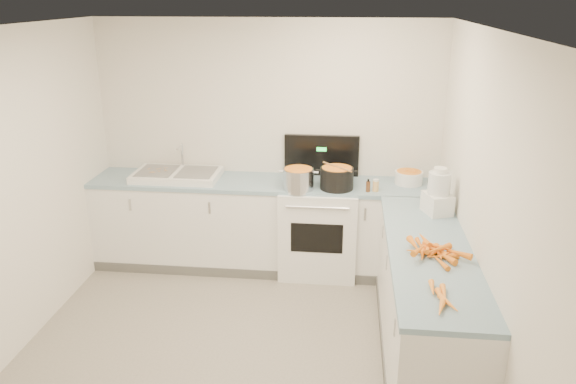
# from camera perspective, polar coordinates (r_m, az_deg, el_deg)

# --- Properties ---
(floor) EXTENTS (3.50, 4.00, 0.00)m
(floor) POSITION_cam_1_polar(r_m,az_deg,el_deg) (4.56, -5.51, -17.16)
(floor) COLOR gray
(floor) RESTS_ON ground
(ceiling) EXTENTS (3.50, 4.00, 0.00)m
(ceiling) POSITION_cam_1_polar(r_m,az_deg,el_deg) (3.66, -6.82, 16.00)
(ceiling) COLOR silver
(ceiling) RESTS_ON ground
(wall_back) EXTENTS (3.50, 0.00, 2.50)m
(wall_back) POSITION_cam_1_polar(r_m,az_deg,el_deg) (5.81, -1.98, 4.93)
(wall_back) COLOR silver
(wall_back) RESTS_ON ground
(wall_right) EXTENTS (0.00, 4.00, 2.50)m
(wall_right) POSITION_cam_1_polar(r_m,az_deg,el_deg) (3.97, 19.48, -3.34)
(wall_right) COLOR silver
(wall_right) RESTS_ON ground
(counter_back) EXTENTS (3.50, 0.62, 0.94)m
(counter_back) POSITION_cam_1_polar(r_m,az_deg,el_deg) (5.78, -2.31, -3.32)
(counter_back) COLOR white
(counter_back) RESTS_ON ground
(counter_right) EXTENTS (0.62, 2.20, 0.94)m
(counter_right) POSITION_cam_1_polar(r_m,az_deg,el_deg) (4.52, 13.77, -10.90)
(counter_right) COLOR white
(counter_right) RESTS_ON ground
(stove) EXTENTS (0.76, 0.65, 1.36)m
(stove) POSITION_cam_1_polar(r_m,az_deg,el_deg) (5.72, 3.14, -3.57)
(stove) COLOR white
(stove) RESTS_ON ground
(sink) EXTENTS (0.86, 0.52, 0.31)m
(sink) POSITION_cam_1_polar(r_m,az_deg,el_deg) (5.81, -11.20, 1.74)
(sink) COLOR white
(sink) RESTS_ON counter_back
(steel_pot) EXTENTS (0.30, 0.30, 0.22)m
(steel_pot) POSITION_cam_1_polar(r_m,az_deg,el_deg) (5.37, 1.06, 1.25)
(steel_pot) COLOR silver
(steel_pot) RESTS_ON stove
(black_pot) EXTENTS (0.39, 0.39, 0.23)m
(black_pot) POSITION_cam_1_polar(r_m,az_deg,el_deg) (5.40, 4.97, 1.30)
(black_pot) COLOR black
(black_pot) RESTS_ON stove
(wooden_spoon) EXTENTS (0.29, 0.29, 0.02)m
(wooden_spoon) POSITION_cam_1_polar(r_m,az_deg,el_deg) (5.36, 5.01, 2.56)
(wooden_spoon) COLOR #AD7A47
(wooden_spoon) RESTS_ON black_pot
(mixing_bowl) EXTENTS (0.34, 0.34, 0.13)m
(mixing_bowl) POSITION_cam_1_polar(r_m,az_deg,el_deg) (5.65, 12.17, 1.45)
(mixing_bowl) COLOR white
(mixing_bowl) RESTS_ON counter_back
(extract_bottle) EXTENTS (0.04, 0.04, 0.10)m
(extract_bottle) POSITION_cam_1_polar(r_m,az_deg,el_deg) (5.36, 8.13, 0.55)
(extract_bottle) COLOR #593319
(extract_bottle) RESTS_ON counter_back
(spice_jar) EXTENTS (0.06, 0.06, 0.10)m
(spice_jar) POSITION_cam_1_polar(r_m,az_deg,el_deg) (5.38, 8.90, 0.60)
(spice_jar) COLOR #E5B266
(spice_jar) RESTS_ON counter_back
(food_processor) EXTENTS (0.27, 0.29, 0.41)m
(food_processor) POSITION_cam_1_polar(r_m,az_deg,el_deg) (4.91, 15.01, -0.19)
(food_processor) COLOR white
(food_processor) RESTS_ON counter_right
(carrot_pile) EXTENTS (0.45, 0.49, 0.09)m
(carrot_pile) POSITION_cam_1_polar(r_m,az_deg,el_deg) (4.17, 14.69, -5.80)
(carrot_pile) COLOR orange
(carrot_pile) RESTS_ON counter_right
(peeled_carrots) EXTENTS (0.15, 0.41, 0.04)m
(peeled_carrots) POSITION_cam_1_polar(r_m,az_deg,el_deg) (3.61, 15.33, -10.34)
(peeled_carrots) COLOR orange
(peeled_carrots) RESTS_ON counter_right
(peelings) EXTENTS (0.24, 0.22, 0.01)m
(peelings) POSITION_cam_1_polar(r_m,az_deg,el_deg) (5.85, -13.06, 2.15)
(peelings) COLOR tan
(peelings) RESTS_ON sink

